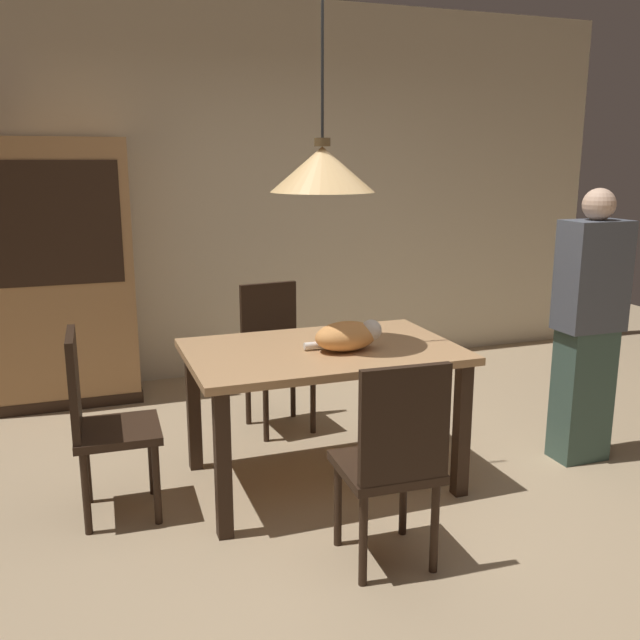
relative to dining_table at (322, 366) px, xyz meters
The scene contains 10 objects.
ground 0.82m from the dining_table, 78.76° to the right, with size 10.00×10.00×0.00m, color tan.
back_wall 2.30m from the dining_table, 87.37° to the left, with size 6.40×0.10×2.90m, color beige.
dining_table is the anchor object (origin of this frame).
chair_far_back 0.89m from the dining_table, 90.53° to the left, with size 0.44×0.44×0.93m.
chair_near_front 0.89m from the dining_table, 90.21° to the right, with size 0.42×0.42×0.93m.
chair_left_side 1.14m from the dining_table, behind, with size 0.41×0.41×0.93m.
cat_sleeping 0.23m from the dining_table, 37.72° to the right, with size 0.39×0.27×0.16m.
pendant_lamp 1.01m from the dining_table, 116.57° to the left, with size 0.52×0.52×1.30m.
hutch_bookcase 2.28m from the dining_table, 126.53° to the left, with size 1.12×0.45×1.85m.
person_standing 1.53m from the dining_table, ahead, with size 0.36×0.22×1.56m.
Camera 1 is at (-1.29, -2.80, 1.71)m, focal length 39.10 mm.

